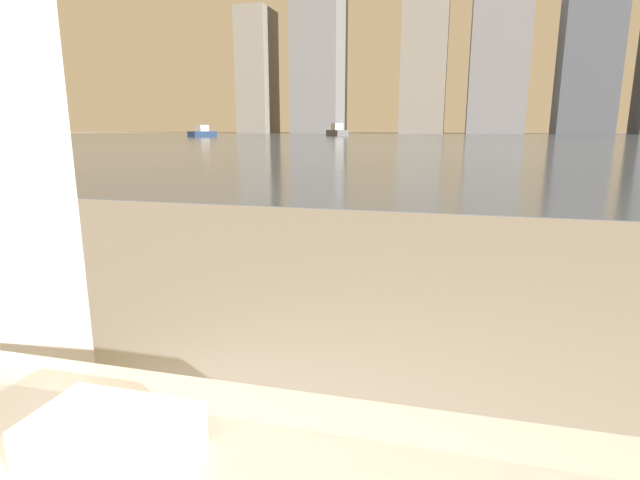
{
  "coord_description": "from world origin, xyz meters",
  "views": [
    {
      "loc": [
        0.46,
        0.21,
        1.12
      ],
      "look_at": [
        -0.11,
        2.39,
        0.61
      ],
      "focal_mm": 28.0,
      "sensor_mm": 36.0,
      "label": 1
    }
  ],
  "objects": [
    {
      "name": "towel_stack",
      "position": [
        -0.06,
        0.84,
        0.61
      ],
      "size": [
        0.26,
        0.17,
        0.08
      ],
      "color": "white",
      "rests_on": "bathtub"
    },
    {
      "name": "harbor_water",
      "position": [
        0.0,
        62.0,
        0.01
      ],
      "size": [
        180.0,
        110.0,
        0.01
      ],
      "color": "slate",
      "rests_on": "ground_plane"
    },
    {
      "name": "harbor_boat_0",
      "position": [
        -16.81,
        76.61,
        0.69
      ],
      "size": [
        4.29,
        5.28,
        1.93
      ],
      "color": "#4C4C51",
      "rests_on": "harbor_water"
    },
    {
      "name": "harbor_boat_2",
      "position": [
        -33.61,
        65.21,
        0.57
      ],
      "size": [
        2.73,
        4.49,
        1.59
      ],
      "color": "navy",
      "rests_on": "harbor_water"
    },
    {
      "name": "skyline_tower_0",
      "position": [
        -45.88,
        118.0,
        14.28
      ],
      "size": [
        7.32,
        10.58,
        28.56
      ],
      "color": "gray",
      "rests_on": "ground_plane"
    },
    {
      "name": "skyline_tower_4",
      "position": [
        26.47,
        118.0,
        13.6
      ],
      "size": [
        11.1,
        8.01,
        27.19
      ],
      "color": "#4C515B",
      "rests_on": "ground_plane"
    }
  ]
}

